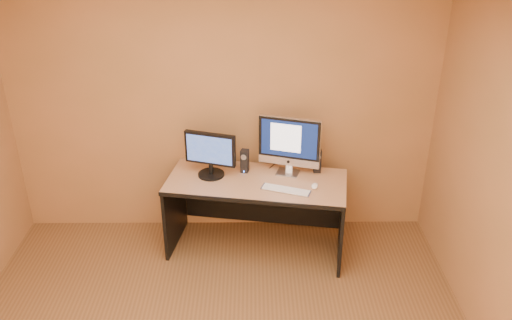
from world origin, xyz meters
name	(u,v)px	position (x,y,z in m)	size (l,w,h in m)	color
walls	(207,225)	(0.00, 0.00, 1.30)	(4.00, 4.00, 2.60)	#A36B41
ceiling	(196,4)	(0.00, 0.00, 2.60)	(4.00, 4.00, 0.00)	white
desk	(256,215)	(0.31, 1.55, 0.37)	(1.61, 0.71, 0.75)	tan
imac	(289,146)	(0.60, 1.69, 1.02)	(0.57, 0.21, 0.55)	silver
second_monitor	(210,155)	(-0.10, 1.65, 0.96)	(0.48, 0.24, 0.42)	black
speaker_left	(245,161)	(0.20, 1.72, 0.86)	(0.07, 0.07, 0.22)	black
speaker_right	(317,161)	(0.88, 1.72, 0.86)	(0.07, 0.07, 0.22)	black
keyboard	(286,190)	(0.57, 1.36, 0.75)	(0.43, 0.12, 0.02)	#B6B6BA
mouse	(315,186)	(0.82, 1.41, 0.76)	(0.06, 0.10, 0.04)	white
cable_a	(291,167)	(0.65, 1.81, 0.75)	(0.01, 0.01, 0.22)	black
cable_b	(274,164)	(0.48, 1.86, 0.75)	(0.01, 0.01, 0.18)	black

